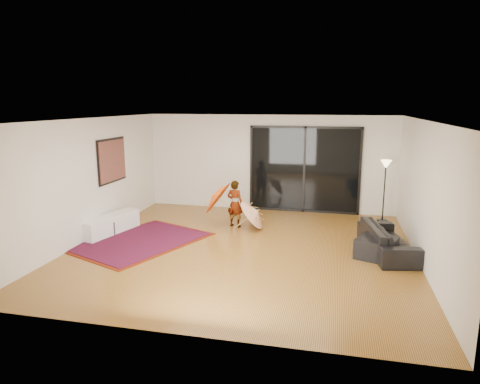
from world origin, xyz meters
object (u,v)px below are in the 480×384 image
(media_console, at_px, (111,225))
(sofa, at_px, (387,239))
(child, at_px, (235,204))
(ottoman, at_px, (376,248))

(media_console, bearing_deg, sofa, 14.50)
(child, bearing_deg, media_console, 38.82)
(ottoman, bearing_deg, media_console, 177.30)
(ottoman, xyz_separation_m, child, (-3.25, 1.50, 0.38))
(media_console, relative_size, sofa, 0.80)
(sofa, bearing_deg, ottoman, 133.44)
(media_console, xyz_separation_m, child, (2.71, 1.22, 0.36))
(sofa, xyz_separation_m, child, (-3.49, 1.17, 0.30))
(ottoman, bearing_deg, child, 155.16)
(media_console, height_order, ottoman, media_console)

